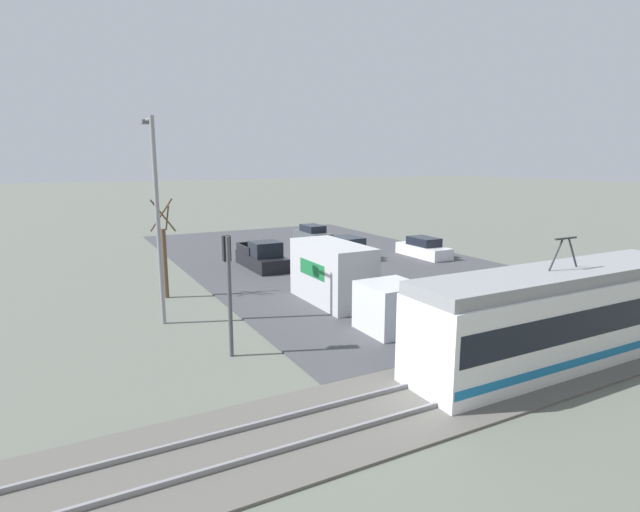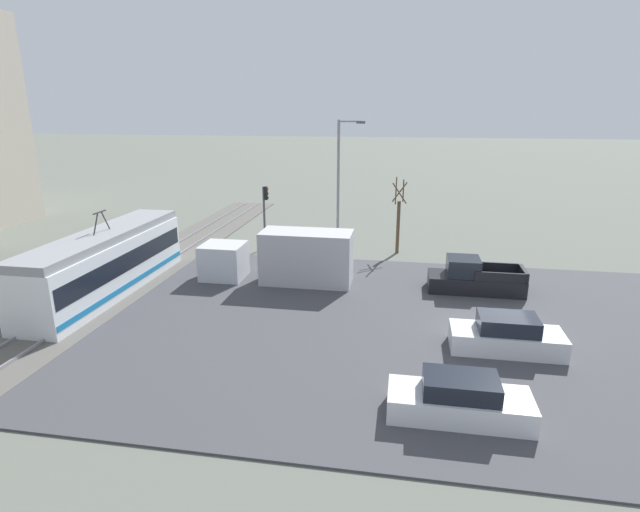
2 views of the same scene
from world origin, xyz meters
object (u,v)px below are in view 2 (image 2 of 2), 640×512
sedan_car_2 (459,400)px  traffic_light_pole (265,208)px  street_tree (398,220)px  street_lamp_near_crossing (341,176)px  pickup_truck (474,279)px  box_truck (286,258)px  light_rail_tram (106,263)px  sedan_car_1 (506,336)px

sedan_car_2 → traffic_light_pole: bearing=32.0°
street_tree → street_lamp_near_crossing: street_lamp_near_crossing is taller
pickup_truck → traffic_light_pole: (6.77, 13.95, 2.22)m
street_lamp_near_crossing → box_truck: bearing=166.0°
pickup_truck → sedan_car_2: bearing=171.3°
box_truck → pickup_truck: 10.79m
light_rail_tram → sedan_car_1: size_ratio=2.70×
traffic_light_pole → box_truck: bearing=-155.3°
box_truck → pickup_truck: box_truck is taller
light_rail_tram → traffic_light_pole: size_ratio=2.71×
sedan_car_1 → street_lamp_near_crossing: size_ratio=0.50×
box_truck → sedan_car_1: box_truck is taller
pickup_truck → light_rail_tram: bearing=100.1°
pickup_truck → traffic_light_pole: bearing=64.1°
street_tree → light_rail_tram: bearing=124.6°
light_rail_tram → traffic_light_pole: (10.37, -6.22, 1.27)m
light_rail_tram → sedan_car_2: bearing=-115.9°
light_rail_tram → pickup_truck: (3.60, -20.18, -0.95)m
sedan_car_2 → box_truck: bearing=35.7°
sedan_car_2 → traffic_light_pole: 22.82m
light_rail_tram → street_tree: street_tree is taller
light_rail_tram → pickup_truck: size_ratio=2.40×
pickup_truck → sedan_car_2: size_ratio=1.11×
sedan_car_2 → street_lamp_near_crossing: 22.30m
street_lamp_near_crossing → pickup_truck: bearing=-133.7°
light_rail_tram → box_truck: (3.45, -9.41, -0.25)m
light_rail_tram → pickup_truck: 20.52m
sedan_car_1 → street_lamp_near_crossing: street_lamp_near_crossing is taller
traffic_light_pole → street_tree: (0.51, -9.55, -0.58)m
traffic_light_pole → street_lamp_near_crossing: bearing=-74.0°
pickup_truck → traffic_light_pole: 15.67m
sedan_car_1 → pickup_truck: bearing=-176.0°
light_rail_tram → traffic_light_pole: 12.16m
box_truck → sedan_car_2: bearing=-144.3°
box_truck → sedan_car_2: (-12.32, -8.85, -0.81)m
sedan_car_1 → sedan_car_2: 5.78m
traffic_light_pole → sedan_car_2: bearing=-148.0°
light_rail_tram → sedan_car_1: light_rail_tram is taller
light_rail_tram → pickup_truck: bearing=-79.9°
box_truck → sedan_car_2: 15.19m
pickup_truck → street_tree: 8.67m
light_rail_tram → traffic_light_pole: bearing=-31.0°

